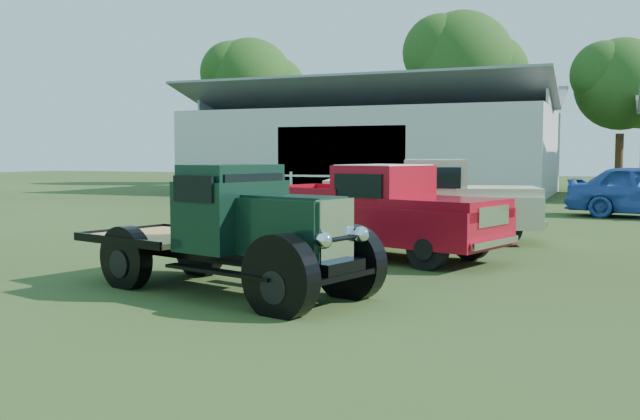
% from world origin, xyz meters
% --- Properties ---
extents(ground, '(120.00, 120.00, 0.00)m').
position_xyz_m(ground, '(0.00, 0.00, 0.00)').
color(ground, '#283817').
extents(shed_left, '(18.80, 10.20, 5.60)m').
position_xyz_m(shed_left, '(-7.00, 26.00, 2.80)').
color(shed_left, '#BABABA').
rests_on(shed_left, ground).
extents(fence_rail, '(14.20, 0.16, 1.20)m').
position_xyz_m(fence_rail, '(-8.00, 20.00, 0.60)').
color(fence_rail, white).
rests_on(fence_rail, ground).
extents(tree_a, '(6.30, 6.30, 10.50)m').
position_xyz_m(tree_a, '(-18.00, 33.00, 5.25)').
color(tree_a, '#25571E').
rests_on(tree_a, ground).
extents(tree_b, '(6.90, 6.90, 11.50)m').
position_xyz_m(tree_b, '(-4.00, 34.00, 5.75)').
color(tree_b, '#25571E').
rests_on(tree_b, ground).
extents(tree_c, '(5.40, 5.40, 9.00)m').
position_xyz_m(tree_c, '(5.00, 33.00, 4.50)').
color(tree_c, '#25571E').
rests_on(tree_c, ground).
extents(vintage_flatbed, '(4.96, 3.01, 1.84)m').
position_xyz_m(vintage_flatbed, '(-0.37, -0.92, 0.92)').
color(vintage_flatbed, black).
rests_on(vintage_flatbed, ground).
extents(red_pickup, '(5.31, 3.30, 1.81)m').
position_xyz_m(red_pickup, '(0.58, 3.29, 0.91)').
color(red_pickup, maroon).
rests_on(red_pickup, ground).
extents(white_pickup, '(5.33, 3.16, 1.84)m').
position_xyz_m(white_pickup, '(0.87, 6.19, 0.92)').
color(white_pickup, '#C0BC97').
rests_on(white_pickup, ground).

